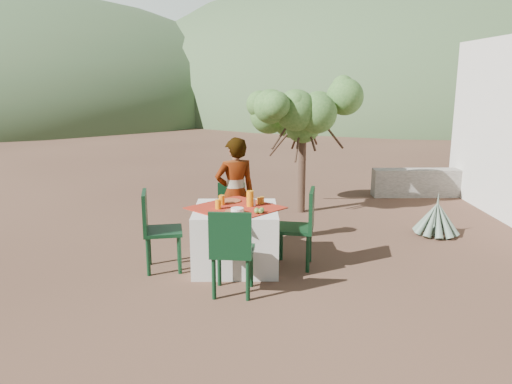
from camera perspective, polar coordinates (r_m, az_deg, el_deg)
ground at (r=6.72m, az=0.65°, el=-7.25°), size 160.00×160.00×0.00m
table at (r=6.25m, az=-2.32°, el=-5.16°), size 1.30×1.30×0.76m
chair_far at (r=7.17m, az=-2.84°, el=-2.04°), size 0.39×0.39×0.85m
chair_near at (r=5.35m, az=-2.79°, el=-6.49°), size 0.49×0.49×0.97m
chair_left at (r=6.20m, az=-11.38°, el=-3.92°), size 0.53×0.53×0.99m
chair_right at (r=6.20m, az=5.20°, el=-3.68°), size 0.53×0.53×0.99m
person at (r=6.84m, az=-2.40°, el=-0.16°), size 0.66×0.54×1.55m
shrub_tree at (r=8.68m, az=5.77°, el=8.23°), size 1.74×1.71×2.05m
agave at (r=7.99m, az=19.94°, el=-2.92°), size 0.69×0.68×0.73m
stone_wall at (r=10.61m, az=20.08°, el=1.01°), size 2.60×0.35×0.55m
hill_near_left at (r=40.53m, az=-27.04°, el=8.23°), size 40.00×40.00×16.00m
hill_near_right at (r=44.08m, az=15.61°, el=9.42°), size 48.00×48.00×20.00m
hill_far_center at (r=58.48m, az=-4.46°, el=10.59°), size 60.00×60.00×24.00m
plate_far at (r=6.44m, az=-2.91°, el=-1.02°), size 0.26×0.26×0.01m
plate_near at (r=5.93m, az=-2.46°, el=-2.24°), size 0.24×0.24×0.01m
glass_far at (r=6.27m, az=-3.94°, el=-0.92°), size 0.08×0.08×0.12m
glass_near at (r=6.07m, az=-4.35°, el=-1.41°), size 0.07×0.07×0.11m
juice_pitcher at (r=6.17m, az=-0.68°, el=-0.75°), size 0.09×0.09×0.20m
bowl_plate at (r=5.86m, az=-2.16°, el=-2.43°), size 0.23×0.23×0.01m
white_bowl at (r=5.85m, az=-2.16°, el=-2.11°), size 0.15×0.15×0.06m
jar_left at (r=6.29m, az=0.33°, el=-1.00°), size 0.05×0.05×0.08m
jar_right at (r=6.31m, az=0.69°, el=-0.94°), size 0.06×0.06×0.09m
napkin_holder at (r=6.20m, az=-0.39°, el=-1.22°), size 0.07×0.05×0.09m
fruit_cluster at (r=5.88m, az=0.34°, el=-2.13°), size 0.12×0.11×0.06m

